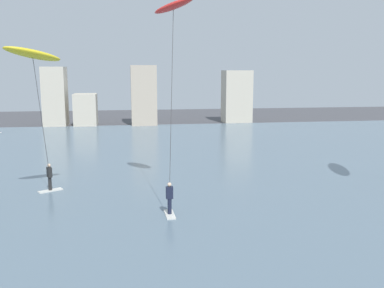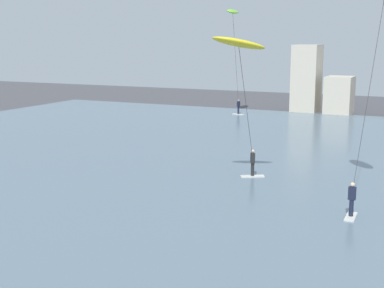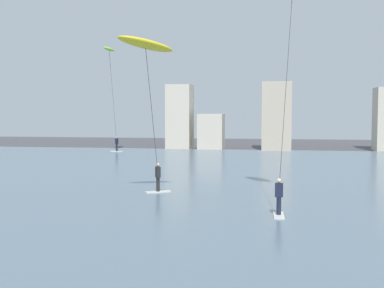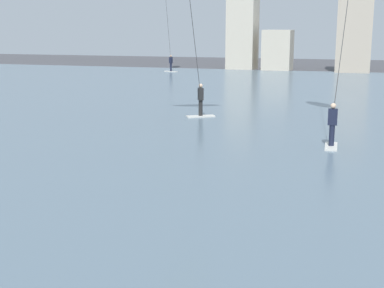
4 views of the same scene
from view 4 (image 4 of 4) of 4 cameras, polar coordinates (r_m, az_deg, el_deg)
The scene contains 2 objects.
water_bay at distance 30.91m, azimuth 13.77°, elevation 3.54°, with size 84.00×52.00×0.10m, color slate.
far_shore_buildings at distance 57.74m, azimuth 16.19°, elevation 10.72°, with size 27.53×4.64×7.82m.
Camera 4 is at (1.60, 0.42, 4.49)m, focal length 51.13 mm.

